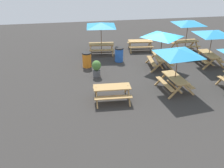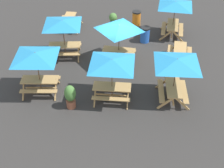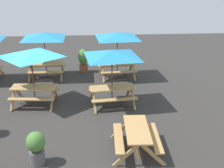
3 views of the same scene
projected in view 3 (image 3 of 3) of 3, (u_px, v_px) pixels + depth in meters
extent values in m
plane|color=#33302D|center=(37.00, 106.00, 12.57)|extent=(27.60, 27.60, 0.00)
cube|color=tan|center=(46.00, 63.00, 15.58)|extent=(1.80, 0.70, 0.05)
cube|color=tan|center=(45.00, 72.00, 15.17)|extent=(1.80, 0.26, 0.04)
cube|color=tan|center=(48.00, 66.00, 16.20)|extent=(1.80, 0.26, 0.04)
cube|color=tan|center=(30.00, 73.00, 15.32)|extent=(0.06, 0.80, 0.81)
cube|color=tan|center=(32.00, 69.00, 16.00)|extent=(0.06, 0.80, 0.81)
cube|color=tan|center=(61.00, 72.00, 15.42)|extent=(0.06, 0.80, 0.81)
cube|color=tan|center=(63.00, 68.00, 16.10)|extent=(0.06, 0.80, 0.81)
cube|color=tan|center=(47.00, 73.00, 15.76)|extent=(1.56, 0.07, 0.06)
cylinder|color=brown|center=(45.00, 55.00, 15.43)|extent=(0.04, 0.04, 2.30)
pyramid|color=#268CC6|center=(44.00, 35.00, 15.08)|extent=(2.83, 2.83, 0.28)
cube|color=tan|center=(112.00, 88.00, 12.45)|extent=(1.87, 0.91, 0.05)
cube|color=tan|center=(115.00, 100.00, 12.05)|extent=(1.82, 0.47, 0.04)
cube|color=tan|center=(109.00, 89.00, 13.06)|extent=(1.82, 0.47, 0.04)
cube|color=tan|center=(94.00, 101.00, 12.10)|extent=(0.15, 0.80, 0.81)
cube|color=tan|center=(92.00, 94.00, 12.77)|extent=(0.15, 0.80, 0.81)
cube|color=tan|center=(133.00, 98.00, 12.38)|extent=(0.15, 0.80, 0.81)
cube|color=tan|center=(129.00, 92.00, 13.05)|extent=(0.15, 0.80, 0.81)
cube|color=tan|center=(112.00, 100.00, 12.63)|extent=(1.56, 0.25, 0.06)
cylinder|color=brown|center=(112.00, 78.00, 12.30)|extent=(0.04, 0.04, 2.30)
pyramid|color=#268CC6|center=(112.00, 53.00, 11.95)|extent=(2.81, 2.81, 0.28)
cube|color=tan|center=(137.00, 129.00, 9.27)|extent=(0.78, 1.83, 0.05)
cube|color=tan|center=(155.00, 137.00, 9.39)|extent=(0.34, 1.81, 0.04)
cube|color=tan|center=(119.00, 138.00, 9.36)|extent=(0.34, 1.81, 0.04)
cube|color=tan|center=(153.00, 154.00, 8.68)|extent=(0.80, 0.10, 0.81)
cube|color=tan|center=(127.00, 155.00, 8.66)|extent=(0.80, 0.10, 0.81)
cube|color=tan|center=(145.00, 127.00, 10.14)|extent=(0.80, 0.10, 0.81)
cube|color=tan|center=(123.00, 128.00, 10.12)|extent=(0.80, 0.10, 0.81)
cube|color=tan|center=(137.00, 144.00, 9.45)|extent=(0.14, 1.56, 0.06)
cube|color=tan|center=(117.00, 63.00, 15.62)|extent=(1.85, 0.85, 0.05)
cube|color=tan|center=(119.00, 72.00, 15.21)|extent=(1.82, 0.41, 0.04)
cube|color=tan|center=(115.00, 66.00, 16.23)|extent=(1.82, 0.41, 0.04)
cube|color=tan|center=(103.00, 73.00, 15.29)|extent=(0.13, 0.80, 0.81)
cube|color=tan|center=(101.00, 69.00, 15.97)|extent=(0.13, 0.80, 0.81)
cube|color=tan|center=(134.00, 72.00, 15.52)|extent=(0.13, 0.80, 0.81)
cube|color=tan|center=(131.00, 67.00, 16.20)|extent=(0.13, 0.80, 0.81)
cube|color=tan|center=(117.00, 73.00, 15.80)|extent=(1.56, 0.20, 0.06)
cylinder|color=brown|center=(117.00, 55.00, 15.47)|extent=(0.04, 0.04, 2.30)
pyramid|color=#268CC6|center=(117.00, 35.00, 15.11)|extent=(2.82, 2.82, 0.28)
cube|color=tan|center=(34.00, 87.00, 12.50)|extent=(1.85, 0.86, 0.05)
cube|color=tan|center=(31.00, 99.00, 12.09)|extent=(1.82, 0.42, 0.04)
cube|color=tan|center=(38.00, 89.00, 13.12)|extent=(1.82, 0.42, 0.04)
cube|color=tan|center=(13.00, 99.00, 12.30)|extent=(0.13, 0.80, 0.81)
cube|color=tan|center=(18.00, 92.00, 12.98)|extent=(0.13, 0.80, 0.81)
cube|color=tan|center=(52.00, 99.00, 12.28)|extent=(0.13, 0.80, 0.81)
cube|color=tan|center=(56.00, 92.00, 12.97)|extent=(0.13, 0.80, 0.81)
cube|color=tan|center=(35.00, 99.00, 12.69)|extent=(1.56, 0.21, 0.06)
cylinder|color=brown|center=(33.00, 78.00, 12.36)|extent=(0.04, 0.04, 2.30)
pyramid|color=#268CC6|center=(31.00, 53.00, 12.00)|extent=(2.17, 2.17, 0.28)
cylinder|color=#59595B|center=(37.00, 157.00, 8.85)|extent=(0.44, 0.44, 0.40)
ellipsoid|color=#4C7F38|center=(36.00, 142.00, 8.68)|extent=(0.54, 0.54, 0.60)
cylinder|color=#935138|center=(84.00, 68.00, 16.62)|extent=(0.44, 0.44, 0.40)
ellipsoid|color=#4C7F38|center=(83.00, 57.00, 16.40)|extent=(0.54, 0.54, 0.85)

